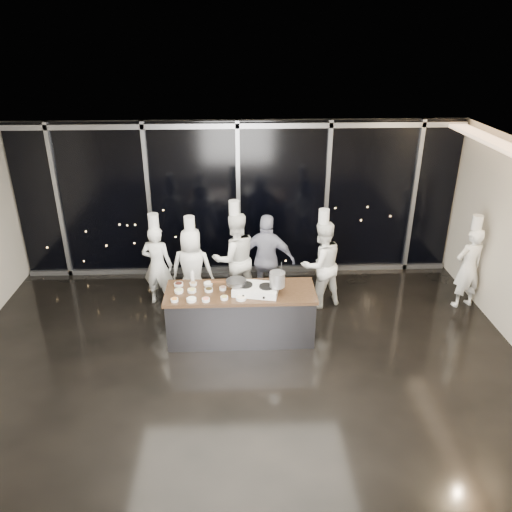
{
  "coord_description": "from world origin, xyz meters",
  "views": [
    {
      "loc": [
        -0.04,
        -6.25,
        4.85
      ],
      "look_at": [
        0.27,
        1.2,
        1.38
      ],
      "focal_mm": 35.0,
      "sensor_mm": 36.0,
      "label": 1
    }
  ],
  "objects_px": {
    "frying_pan": "(236,282)",
    "chef_center": "(235,258)",
    "chef_far_left": "(157,264)",
    "chef_side": "(468,267)",
    "guest": "(267,260)",
    "stock_pot": "(277,279)",
    "chef_right": "(321,264)",
    "chef_left": "(192,268)",
    "demo_counter": "(241,314)",
    "stove": "(256,289)"
  },
  "relations": [
    {
      "from": "frying_pan",
      "to": "chef_center",
      "type": "distance_m",
      "value": 1.26
    },
    {
      "from": "chef_far_left",
      "to": "chef_side",
      "type": "bearing_deg",
      "value": -171.43
    },
    {
      "from": "chef_far_left",
      "to": "guest",
      "type": "height_order",
      "value": "chef_far_left"
    },
    {
      "from": "stock_pot",
      "to": "chef_right",
      "type": "xyz_separation_m",
      "value": [
        0.91,
        1.18,
        -0.31
      ]
    },
    {
      "from": "stock_pot",
      "to": "chef_left",
      "type": "distance_m",
      "value": 1.91
    },
    {
      "from": "stock_pot",
      "to": "chef_side",
      "type": "bearing_deg",
      "value": 15.85
    },
    {
      "from": "chef_right",
      "to": "chef_center",
      "type": "bearing_deg",
      "value": -29.87
    },
    {
      "from": "frying_pan",
      "to": "guest",
      "type": "relative_size",
      "value": 0.34
    },
    {
      "from": "chef_left",
      "to": "chef_center",
      "type": "height_order",
      "value": "chef_center"
    },
    {
      "from": "guest",
      "to": "chef_right",
      "type": "xyz_separation_m",
      "value": [
        0.98,
        -0.15,
        -0.03
      ]
    },
    {
      "from": "demo_counter",
      "to": "chef_far_left",
      "type": "distance_m",
      "value": 2.0
    },
    {
      "from": "chef_left",
      "to": "chef_right",
      "type": "relative_size",
      "value": 0.95
    },
    {
      "from": "chef_center",
      "to": "chef_side",
      "type": "xyz_separation_m",
      "value": [
        4.28,
        -0.35,
        -0.09
      ]
    },
    {
      "from": "chef_center",
      "to": "chef_right",
      "type": "bearing_deg",
      "value": 154.96
    },
    {
      "from": "frying_pan",
      "to": "chef_side",
      "type": "relative_size",
      "value": 0.33
    },
    {
      "from": "guest",
      "to": "demo_counter",
      "type": "bearing_deg",
      "value": 81.16
    },
    {
      "from": "frying_pan",
      "to": "chef_left",
      "type": "height_order",
      "value": "chef_left"
    },
    {
      "from": "chef_side",
      "to": "chef_left",
      "type": "bearing_deg",
      "value": -18.23
    },
    {
      "from": "chef_left",
      "to": "frying_pan",
      "type": "bearing_deg",
      "value": 133.83
    },
    {
      "from": "demo_counter",
      "to": "chef_right",
      "type": "xyz_separation_m",
      "value": [
        1.5,
        1.05,
        0.4
      ]
    },
    {
      "from": "stove",
      "to": "chef_left",
      "type": "distance_m",
      "value": 1.6
    },
    {
      "from": "frying_pan",
      "to": "chef_side",
      "type": "bearing_deg",
      "value": 23.66
    },
    {
      "from": "stove",
      "to": "stock_pot",
      "type": "bearing_deg",
      "value": 3.3
    },
    {
      "from": "demo_counter",
      "to": "frying_pan",
      "type": "bearing_deg",
      "value": -177.01
    },
    {
      "from": "stove",
      "to": "chef_side",
      "type": "xyz_separation_m",
      "value": [
        3.95,
        0.97,
        -0.15
      ]
    },
    {
      "from": "demo_counter",
      "to": "chef_left",
      "type": "xyz_separation_m",
      "value": [
        -0.87,
        1.05,
        0.35
      ]
    },
    {
      "from": "stove",
      "to": "stock_pot",
      "type": "relative_size",
      "value": 3.2
    },
    {
      "from": "chef_far_left",
      "to": "chef_side",
      "type": "distance_m",
      "value": 5.74
    },
    {
      "from": "stove",
      "to": "chef_side",
      "type": "height_order",
      "value": "chef_side"
    },
    {
      "from": "frying_pan",
      "to": "chef_side",
      "type": "height_order",
      "value": "chef_side"
    },
    {
      "from": "chef_side",
      "to": "chef_right",
      "type": "bearing_deg",
      "value": -19.72
    },
    {
      "from": "guest",
      "to": "chef_right",
      "type": "height_order",
      "value": "chef_right"
    },
    {
      "from": "stock_pot",
      "to": "guest",
      "type": "bearing_deg",
      "value": 93.28
    },
    {
      "from": "chef_far_left",
      "to": "chef_center",
      "type": "xyz_separation_m",
      "value": [
        1.44,
        0.01,
        0.09
      ]
    },
    {
      "from": "frying_pan",
      "to": "chef_right",
      "type": "bearing_deg",
      "value": 45.57
    },
    {
      "from": "chef_far_left",
      "to": "guest",
      "type": "relative_size",
      "value": 1.02
    },
    {
      "from": "chef_far_left",
      "to": "chef_left",
      "type": "bearing_deg",
      "value": 176.23
    },
    {
      "from": "guest",
      "to": "chef_side",
      "type": "relative_size",
      "value": 0.97
    },
    {
      "from": "demo_counter",
      "to": "chef_side",
      "type": "relative_size",
      "value": 1.36
    },
    {
      "from": "demo_counter",
      "to": "stove",
      "type": "height_order",
      "value": "stove"
    },
    {
      "from": "chef_left",
      "to": "chef_center",
      "type": "bearing_deg",
      "value": -159.08
    },
    {
      "from": "demo_counter",
      "to": "chef_far_left",
      "type": "relative_size",
      "value": 1.36
    },
    {
      "from": "guest",
      "to": "chef_right",
      "type": "relative_size",
      "value": 0.92
    },
    {
      "from": "chef_center",
      "to": "chef_side",
      "type": "bearing_deg",
      "value": 157.48
    },
    {
      "from": "guest",
      "to": "chef_right",
      "type": "bearing_deg",
      "value": -174.07
    },
    {
      "from": "demo_counter",
      "to": "chef_far_left",
      "type": "bearing_deg",
      "value": 141.04
    },
    {
      "from": "chef_right",
      "to": "stove",
      "type": "bearing_deg",
      "value": 19.43
    },
    {
      "from": "demo_counter",
      "to": "stock_pot",
      "type": "height_order",
      "value": "stock_pot"
    },
    {
      "from": "demo_counter",
      "to": "guest",
      "type": "bearing_deg",
      "value": 66.7
    },
    {
      "from": "stove",
      "to": "chef_right",
      "type": "height_order",
      "value": "chef_right"
    }
  ]
}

